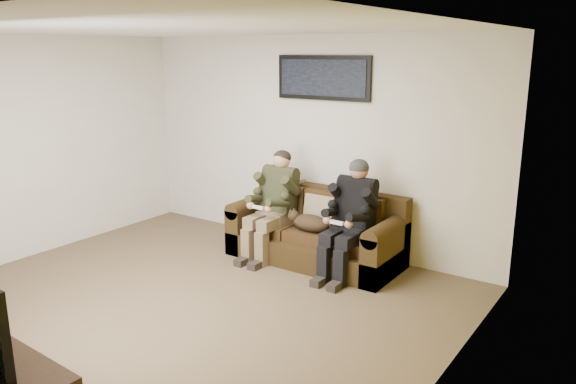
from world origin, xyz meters
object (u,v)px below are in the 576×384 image
Objects in this scene: person_right at (351,212)px; sofa at (318,234)px; cat at (310,222)px; framed_poster at (323,78)px; person_left at (274,199)px.

sofa is at bearing 162.07° from person_right.
framed_poster is (-0.20, 0.59, 1.60)m from cat.
person_right is 0.55m from cat.
framed_poster reaches higher than cat.
cat is at bearing -88.87° from sofa.
cat is at bearing -70.83° from framed_poster.
framed_poster reaches higher than sofa.
framed_poster is at bearing 116.92° from sofa.
sofa is 1.59× the size of person_right.
person_left is (-0.52, -0.17, 0.39)m from sofa.
framed_poster is at bearing 109.17° from cat.
cat is at bearing -177.23° from person_right.
framed_poster is (0.32, 0.56, 1.40)m from person_left.
sofa is at bearing -63.08° from framed_poster.
person_left is 1.01× the size of framed_poster.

